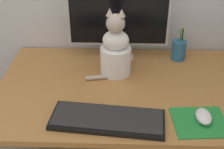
# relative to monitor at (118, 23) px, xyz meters

# --- Properties ---
(desk) EXTENTS (1.16, 0.75, 0.72)m
(desk) POSITION_rel_monitor_xyz_m (0.02, -0.28, -0.30)
(desk) COLOR #A87038
(desk) RESTS_ON ground_plane
(monitor) EXTENTS (0.52, 0.17, 0.36)m
(monitor) POSITION_rel_monitor_xyz_m (0.00, 0.00, 0.00)
(monitor) COLOR #B2B2B7
(monitor) RESTS_ON desk
(keyboard) EXTENTS (0.47, 0.21, 0.02)m
(keyboard) POSITION_rel_monitor_xyz_m (-0.03, -0.53, -0.19)
(keyboard) COLOR black
(keyboard) RESTS_ON desk
(mousepad_right) EXTENTS (0.23, 0.20, 0.00)m
(mousepad_right) POSITION_rel_monitor_xyz_m (0.33, -0.53, -0.20)
(mousepad_right) COLOR #238438
(mousepad_right) RESTS_ON desk
(computer_mouse_right) EXTENTS (0.06, 0.10, 0.04)m
(computer_mouse_right) POSITION_rel_monitor_xyz_m (0.35, -0.52, -0.18)
(computer_mouse_right) COLOR white
(computer_mouse_right) RESTS_ON mousepad_right
(cat) EXTENTS (0.23, 0.17, 0.34)m
(cat) POSITION_rel_monitor_xyz_m (-0.01, -0.16, -0.07)
(cat) COLOR white
(cat) RESTS_ON desk
(pen_cup) EXTENTS (0.07, 0.07, 0.18)m
(pen_cup) POSITION_rel_monitor_xyz_m (0.32, -0.01, -0.15)
(pen_cup) COLOR #286089
(pen_cup) RESTS_ON desk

